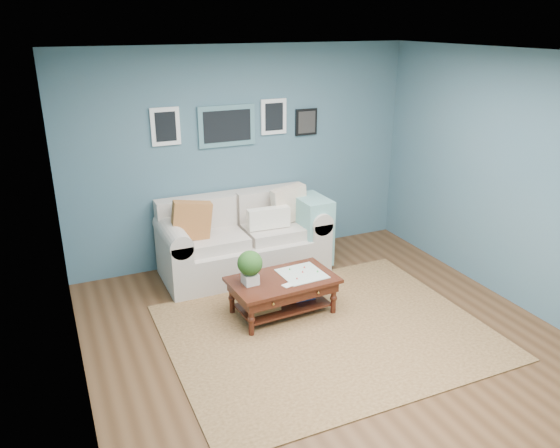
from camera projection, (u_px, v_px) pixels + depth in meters
room_shell at (341, 215)px, 4.78m from camera, size 5.00×5.02×2.70m
area_rug at (327, 332)px, 5.52m from camera, size 3.11×2.49×0.01m
loveseat at (249, 238)px, 6.75m from camera, size 2.05×0.93×1.05m
coffee_table at (277, 285)px, 5.73m from camera, size 1.15×0.71×0.78m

